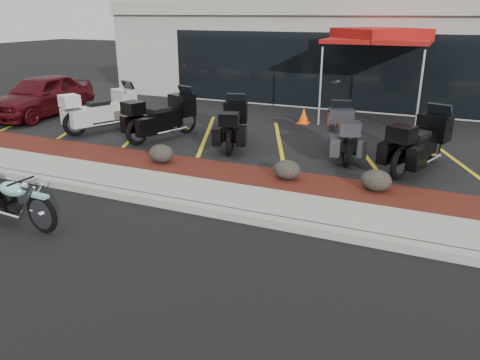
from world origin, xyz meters
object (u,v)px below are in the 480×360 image
at_px(traffic_cone, 304,116).
at_px(touring_white, 129,104).
at_px(popup_canopy, 380,37).
at_px(hero_cruiser, 41,208).
at_px(parked_car, 41,96).

bearing_deg(traffic_cone, touring_white, -151.42).
distance_m(traffic_cone, popup_canopy, 3.34).
xyz_separation_m(hero_cruiser, traffic_cone, (1.79, 8.94, -0.05)).
relative_size(touring_white, parked_car, 0.59).
bearing_deg(traffic_cone, hero_cruiser, -101.34).
height_order(parked_car, traffic_cone, parked_car).
distance_m(hero_cruiser, touring_white, 7.02).
xyz_separation_m(touring_white, popup_canopy, (6.61, 4.02, 1.88)).
xyz_separation_m(touring_white, parked_car, (-3.63, 0.10, -0.01)).
bearing_deg(hero_cruiser, traffic_cone, 82.95).
relative_size(traffic_cone, popup_canopy, 0.13).
xyz_separation_m(traffic_cone, popup_canopy, (1.89, 1.45, 2.34)).
bearing_deg(parked_car, touring_white, -5.76).
distance_m(touring_white, traffic_cone, 5.39).
xyz_separation_m(hero_cruiser, parked_car, (-6.55, 6.48, 0.39)).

